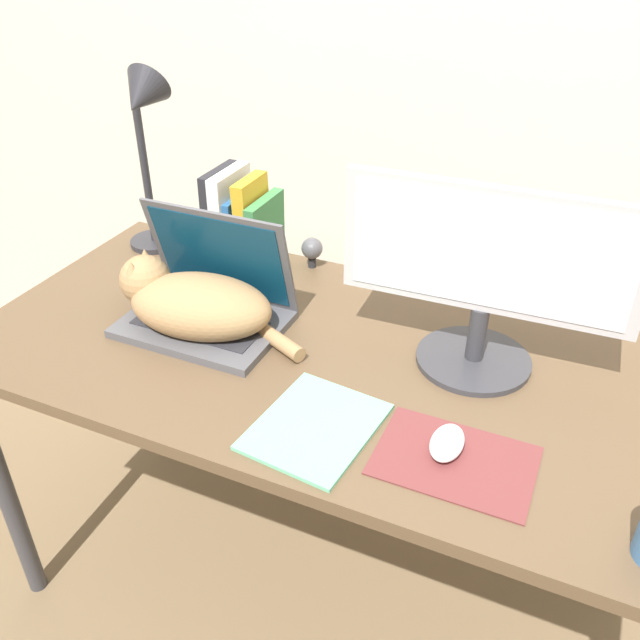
% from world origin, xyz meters
% --- Properties ---
extents(wall_back, '(8.00, 0.05, 2.60)m').
position_xyz_m(wall_back, '(0.00, 1.00, 1.30)').
color(wall_back, beige).
rests_on(wall_back, ground_plane).
extents(desk, '(1.49, 0.73, 0.76)m').
position_xyz_m(desk, '(0.00, 0.36, 0.68)').
color(desk, brown).
rests_on(desk, ground_plane).
extents(laptop, '(0.34, 0.24, 0.25)m').
position_xyz_m(laptop, '(-0.28, 0.36, 0.81)').
color(laptop, '#4C4C51').
rests_on(laptop, desk).
extents(cat, '(0.44, 0.23, 0.15)m').
position_xyz_m(cat, '(-0.29, 0.33, 0.83)').
color(cat, '#99754C').
rests_on(cat, desk).
extents(external_monitor, '(0.55, 0.23, 0.37)m').
position_xyz_m(external_monitor, '(0.28, 0.45, 0.96)').
color(external_monitor, '#333338').
rests_on(external_monitor, desk).
extents(mousepad, '(0.26, 0.18, 0.00)m').
position_xyz_m(mousepad, '(0.32, 0.17, 0.76)').
color(mousepad, brown).
rests_on(mousepad, desk).
extents(computer_mouse, '(0.06, 0.10, 0.03)m').
position_xyz_m(computer_mouse, '(0.30, 0.18, 0.78)').
color(computer_mouse, silver).
rests_on(computer_mouse, mousepad).
extents(book_row, '(0.15, 0.15, 0.24)m').
position_xyz_m(book_row, '(-0.35, 0.63, 0.87)').
color(book_row, '#232328').
rests_on(book_row, desk).
extents(desk_lamp, '(0.17, 0.17, 0.47)m').
position_xyz_m(desk_lamp, '(-0.58, 0.60, 1.08)').
color(desk_lamp, '#28282D').
rests_on(desk_lamp, desk).
extents(notepad, '(0.22, 0.26, 0.01)m').
position_xyz_m(notepad, '(0.07, 0.14, 0.76)').
color(notepad, '#6BBC93').
rests_on(notepad, desk).
extents(webcam, '(0.05, 0.05, 0.08)m').
position_xyz_m(webcam, '(-0.18, 0.68, 0.81)').
color(webcam, '#232328').
rests_on(webcam, desk).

